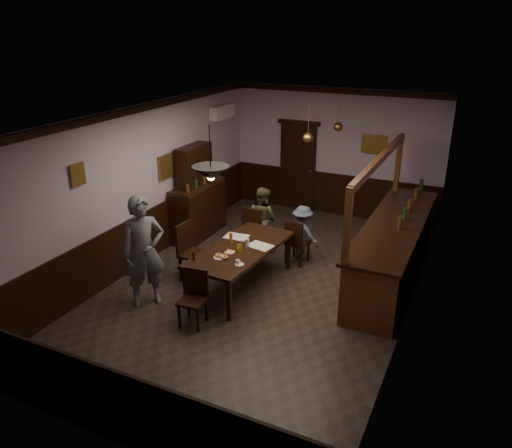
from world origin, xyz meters
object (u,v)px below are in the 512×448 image
Objects in this scene: person_seated_right at (302,233)px; pendant_iron at (211,173)px; dining_table at (241,251)px; chair_near at (194,295)px; pendant_brass_mid at (308,138)px; chair_side at (190,249)px; pendant_brass_far at (338,127)px; chair_far_left at (255,228)px; bar_counter at (393,248)px; chair_far_right at (296,240)px; person_standing at (144,252)px; soda_can at (240,248)px; sideboard at (197,201)px; person_seated_left at (262,219)px; coffee_cup at (238,262)px.

pendant_iron is (-0.64, -2.31, 1.73)m from person_seated_right.
chair_near reaches higher than dining_table.
pendant_iron reaches higher than person_seated_right.
pendant_brass_mid is at bearing 77.97° from dining_table.
pendant_brass_mid reaches higher than chair_near.
pendant_brass_far is (1.58, 3.46, 1.71)m from chair_side.
chair_far_left is 0.95m from person_seated_right.
bar_counter is at bearing -163.79° from person_seated_right.
chair_side reaches higher than chair_far_right.
pendant_iron is 2.86m from pendant_brass_mid.
chair_side is 0.57× the size of person_standing.
sideboard is at bearing 137.66° from soda_can.
pendant_brass_far is at bearing 132.63° from bar_counter.
person_seated_left is 1.56m from sideboard.
pendant_iron is at bearing 78.34° from chair_near.
sideboard is 0.49× the size of bar_counter.
pendant_iron is (-0.32, -0.20, 1.48)m from coffee_cup.
chair_far_left is 1.51m from soda_can.
pendant_brass_mid is (0.50, 2.82, 0.02)m from pendant_iron.
soda_can is at bearing 80.28° from pendant_iron.
person_seated_right is at bearing 72.23° from soda_can.
chair_side is at bearing 163.48° from coffee_cup.
bar_counter is 3.03m from pendant_brass_far.
pendant_brass_mid is at bearing -132.65° from person_seated_left.
chair_far_left reaches higher than chair_near.
pendant_brass_mid is 1.00× the size of pendant_brass_far.
person_standing is 23.36× the size of coffee_cup.
pendant_iron is at bearing 113.35° from person_seated_left.
chair_near is 0.80× the size of person_seated_right.
chair_far_right is 1.12× the size of pendant_brass_far.
chair_far_right reaches higher than coffee_cup.
pendant_brass_far is (0.98, 2.03, 1.74)m from chair_far_left.
soda_can is at bearing 88.98° from person_seated_right.
chair_far_left is at bearing 105.56° from soda_can.
pendant_iron is at bearing -143.58° from coffee_cup.
bar_counter is (2.32, 1.49, -0.11)m from dining_table.
person_standing is at bearing -139.28° from soda_can.
coffee_cup is at bearing -26.03° from person_standing.
sideboard is 2.46× the size of pendant_brass_mid.
pendant_iron and pendant_brass_far have the same top height.
chair_side is 1.03m from soda_can.
pendant_brass_far reaches higher than dining_table.
chair_far_right is 1.49m from soda_can.
person_seated_right is (0.92, 0.21, -0.00)m from chair_far_left.
person_standing is at bearing -153.50° from coffee_cup.
person_standing is (-1.15, -1.16, 0.25)m from dining_table.
chair_far_left is 1.55m from chair_side.
chair_near is 0.47× the size of person_standing.
person_seated_left is 11.08× the size of soda_can.
chair_far_left is 0.90m from chair_far_right.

